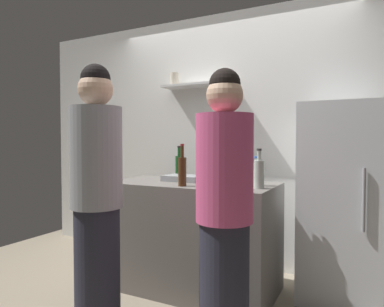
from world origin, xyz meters
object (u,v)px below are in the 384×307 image
(refrigerator, at_px, (341,202))
(person_pink_top, at_px, (224,214))
(baking_pan, at_px, (184,178))
(wine_bottle_amber_glass, at_px, (182,170))
(wine_bottle_green_glass, at_px, (179,166))
(wine_bottle_pale_glass, at_px, (259,173))
(utensil_holder, at_px, (223,179))
(person_grey_hoodie, at_px, (97,199))
(water_bottle_plastic, at_px, (257,173))

(refrigerator, distance_m, person_pink_top, 1.25)
(refrigerator, bearing_deg, baking_pan, -167.08)
(wine_bottle_amber_glass, relative_size, wine_bottle_green_glass, 1.09)
(refrigerator, bearing_deg, wine_bottle_pale_glass, -139.10)
(baking_pan, height_order, wine_bottle_pale_glass, wine_bottle_pale_glass)
(wine_bottle_amber_glass, bearing_deg, utensil_holder, 7.50)
(wine_bottle_amber_glass, xyz_separation_m, person_grey_hoodie, (-0.29, -0.66, -0.16))
(utensil_holder, distance_m, person_grey_hoodie, 0.94)
(wine_bottle_pale_glass, distance_m, wine_bottle_green_glass, 1.00)
(wine_bottle_pale_glass, relative_size, person_pink_top, 0.18)
(wine_bottle_pale_glass, relative_size, water_bottle_plastic, 1.27)
(person_pink_top, bearing_deg, baking_pan, 0.22)
(water_bottle_plastic, bearing_deg, wine_bottle_pale_glass, -69.45)
(wine_bottle_amber_glass, height_order, person_grey_hoodie, person_grey_hoodie)
(refrigerator, height_order, baking_pan, refrigerator)
(baking_pan, xyz_separation_m, wine_bottle_green_glass, (-0.18, 0.23, 0.09))
(baking_pan, bearing_deg, wine_bottle_amber_glass, -63.32)
(wine_bottle_green_glass, relative_size, person_grey_hoodie, 0.17)
(wine_bottle_pale_glass, distance_m, person_pink_top, 0.67)
(water_bottle_plastic, bearing_deg, refrigerator, 28.51)
(utensil_holder, distance_m, wine_bottle_green_glass, 0.84)
(utensil_holder, xyz_separation_m, person_pink_top, (0.23, -0.54, -0.14))
(baking_pan, bearing_deg, utensil_holder, -29.42)
(wine_bottle_green_glass, bearing_deg, utensil_holder, -37.51)
(wine_bottle_pale_glass, bearing_deg, wine_bottle_green_glass, 155.88)
(refrigerator, xyz_separation_m, wine_bottle_pale_glass, (-0.54, -0.47, 0.25))
(refrigerator, relative_size, wine_bottle_amber_glass, 4.71)
(refrigerator, relative_size, utensil_holder, 7.01)
(wine_bottle_pale_glass, height_order, wine_bottle_amber_glass, wine_bottle_amber_glass)
(wine_bottle_green_glass, bearing_deg, refrigerator, 2.33)
(baking_pan, distance_m, wine_bottle_pale_glass, 0.77)
(refrigerator, distance_m, utensil_holder, 1.00)
(baking_pan, xyz_separation_m, utensil_holder, (0.49, -0.28, 0.04))
(baking_pan, xyz_separation_m, wine_bottle_pale_glass, (0.74, -0.18, 0.09))
(wine_bottle_amber_glass, relative_size, person_grey_hoodie, 0.19)
(person_grey_hoodie, bearing_deg, water_bottle_plastic, 126.64)
(refrigerator, xyz_separation_m, utensil_holder, (-0.79, -0.57, 0.20))
(refrigerator, distance_m, person_grey_hoodie, 1.90)
(baking_pan, height_order, wine_bottle_green_glass, wine_bottle_green_glass)
(refrigerator, bearing_deg, person_pink_top, -116.95)
(wine_bottle_amber_glass, height_order, wine_bottle_green_glass, wine_bottle_amber_glass)
(utensil_holder, distance_m, water_bottle_plastic, 0.32)
(person_grey_hoodie, xyz_separation_m, person_pink_top, (0.84, 0.16, -0.05))
(refrigerator, xyz_separation_m, baking_pan, (-1.28, -0.29, 0.16))
(baking_pan, distance_m, person_grey_hoodie, 0.98)
(person_grey_hoodie, bearing_deg, wine_bottle_amber_glass, 143.58)
(water_bottle_plastic, relative_size, person_pink_top, 0.14)
(wine_bottle_amber_glass, relative_size, water_bottle_plastic, 1.42)
(refrigerator, relative_size, person_pink_top, 0.93)
(baking_pan, bearing_deg, person_pink_top, -48.86)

